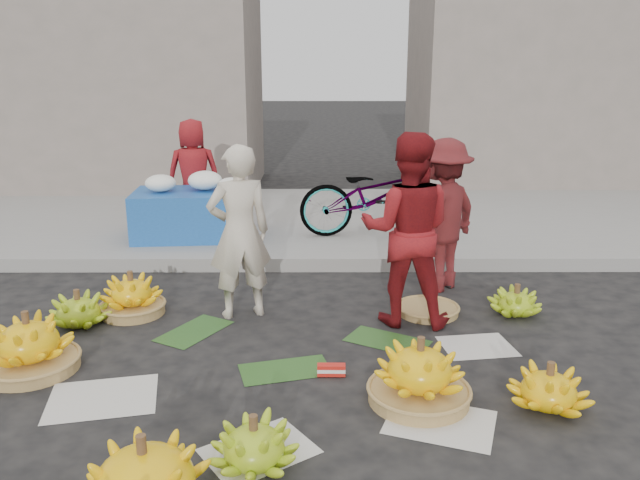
{
  "coord_description": "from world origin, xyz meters",
  "views": [
    {
      "loc": [
        0.14,
        -4.33,
        2.12
      ],
      "look_at": [
        0.16,
        0.84,
        0.7
      ],
      "focal_mm": 35.0,
      "sensor_mm": 36.0,
      "label": 1
    }
  ],
  "objects_px": {
    "vendor_cream": "(239,232)",
    "flower_table": "(192,211)",
    "banana_bunch_4": "(420,374)",
    "banana_bunch_0": "(29,345)",
    "bicycle": "(377,195)"
  },
  "relations": [
    {
      "from": "vendor_cream",
      "to": "flower_table",
      "type": "bearing_deg",
      "value": -89.27
    },
    {
      "from": "banana_bunch_4",
      "to": "flower_table",
      "type": "height_order",
      "value": "flower_table"
    },
    {
      "from": "banana_bunch_0",
      "to": "vendor_cream",
      "type": "xyz_separation_m",
      "value": [
        1.41,
        1.07,
        0.56
      ]
    },
    {
      "from": "bicycle",
      "to": "flower_table",
      "type": "bearing_deg",
      "value": 87.26
    },
    {
      "from": "banana_bunch_0",
      "to": "banana_bunch_4",
      "type": "relative_size",
      "value": 1.02
    },
    {
      "from": "bicycle",
      "to": "banana_bunch_0",
      "type": "bearing_deg",
      "value": 135.35
    },
    {
      "from": "banana_bunch_0",
      "to": "bicycle",
      "type": "height_order",
      "value": "bicycle"
    },
    {
      "from": "flower_table",
      "to": "bicycle",
      "type": "relative_size",
      "value": 0.75
    },
    {
      "from": "vendor_cream",
      "to": "bicycle",
      "type": "height_order",
      "value": "vendor_cream"
    },
    {
      "from": "banana_bunch_4",
      "to": "vendor_cream",
      "type": "height_order",
      "value": "vendor_cream"
    },
    {
      "from": "vendor_cream",
      "to": "flower_table",
      "type": "height_order",
      "value": "vendor_cream"
    },
    {
      "from": "bicycle",
      "to": "banana_bunch_4",
      "type": "bearing_deg",
      "value": 173.94
    },
    {
      "from": "flower_table",
      "to": "vendor_cream",
      "type": "bearing_deg",
      "value": -73.46
    },
    {
      "from": "banana_bunch_0",
      "to": "vendor_cream",
      "type": "height_order",
      "value": "vendor_cream"
    },
    {
      "from": "flower_table",
      "to": "bicycle",
      "type": "height_order",
      "value": "bicycle"
    }
  ]
}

